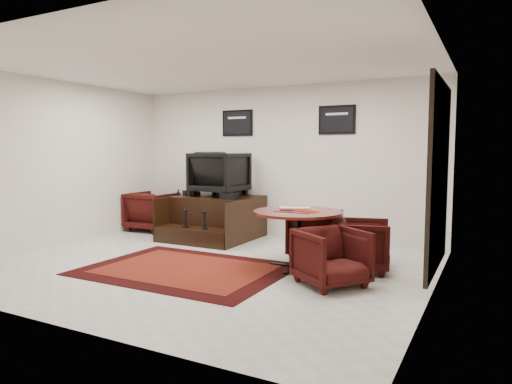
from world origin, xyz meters
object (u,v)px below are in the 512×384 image
at_px(meeting_table, 298,218).
at_px(table_chair_corner, 331,254).
at_px(shine_podium, 216,219).
at_px(table_chair_window, 361,242).
at_px(shine_chair, 220,172).
at_px(table_chair_back, 315,231).
at_px(armchair_side, 152,209).

height_order(meeting_table, table_chair_corner, meeting_table).
xyz_separation_m(shine_podium, table_chair_corner, (2.87, -1.92, 0.02)).
bearing_deg(table_chair_window, meeting_table, 97.23).
relative_size(shine_podium, shine_chair, 1.68).
distance_m(table_chair_window, table_chair_corner, 0.88).
relative_size(table_chair_back, table_chair_window, 1.04).
distance_m(table_chair_back, table_chair_corner, 1.51).
bearing_deg(armchair_side, table_chair_corner, 155.03).
bearing_deg(shine_chair, table_chair_corner, 145.72).
xyz_separation_m(table_chair_back, table_chair_corner, (0.70, -1.34, -0.02)).
distance_m(shine_podium, armchair_side, 1.56).
bearing_deg(armchair_side, table_chair_back, 169.41).
bearing_deg(meeting_table, armchair_side, 159.47).
bearing_deg(meeting_table, table_chair_back, 92.30).
height_order(meeting_table, table_chair_back, meeting_table).
bearing_deg(shine_chair, table_chair_back, 162.95).
bearing_deg(meeting_table, shine_chair, 145.61).
bearing_deg(table_chair_back, shine_chair, -29.75).
bearing_deg(table_chair_back, table_chair_corner, 106.37).
height_order(table_chair_window, table_chair_corner, table_chair_window).
distance_m(armchair_side, table_chair_corner, 4.85).
xyz_separation_m(meeting_table, table_chair_window, (0.80, 0.31, -0.32)).
bearing_deg(table_chair_window, shine_chair, 54.39).
bearing_deg(table_chair_corner, shine_chair, 90.65).
bearing_deg(shine_chair, armchair_side, 5.10).
height_order(shine_chair, table_chair_back, shine_chair).
bearing_deg(table_chair_window, shine_podium, 56.91).
relative_size(shine_podium, armchair_side, 1.78).
bearing_deg(shine_podium, table_chair_corner, -33.73).
height_order(table_chair_back, table_chair_window, table_chair_back).
distance_m(shine_chair, table_chair_back, 2.44).
height_order(armchair_side, table_chair_window, armchair_side).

